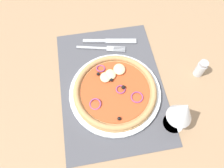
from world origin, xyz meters
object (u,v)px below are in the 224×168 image
object	(u,v)px
pizza	(115,90)
knife	(110,41)
plate	(115,93)
fork	(104,48)
wine_glass	(182,112)
pepper_shaker	(201,69)

from	to	relation	value
pizza	knife	bearing A→B (deg)	174.26
plate	fork	xyz separation A→B (cm)	(-18.63, -0.81, -0.35)
knife	wine_glass	distance (cm)	38.28
fork	wine_glass	world-z (taller)	wine_glass
plate	pepper_shaker	bearing A→B (deg)	95.31
pizza	pepper_shaker	distance (cm)	29.72
plate	wine_glass	distance (cm)	22.40
knife	fork	bearing A→B (deg)	-125.35
plate	pepper_shaker	size ratio (longest dim) A/B	4.44
wine_glass	pepper_shaker	distance (cm)	21.93
fork	wine_glass	xyz separation A→B (cm)	(31.56, 16.67, 9.44)
pizza	fork	bearing A→B (deg)	-177.49
wine_glass	pizza	bearing A→B (deg)	-129.49
pepper_shaker	wine_glass	bearing A→B (deg)	-41.22
knife	pepper_shaker	world-z (taller)	pepper_shaker
plate	knife	world-z (taller)	plate
fork	pepper_shaker	size ratio (longest dim) A/B	2.66
knife	pepper_shaker	bearing A→B (deg)	-24.40
knife	pizza	bearing A→B (deg)	-85.73
pizza	knife	world-z (taller)	pizza
plate	knife	distance (cm)	21.66
knife	wine_glass	size ratio (longest dim) A/B	1.34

